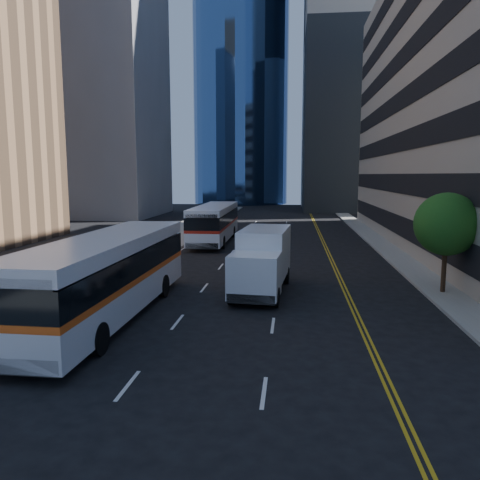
{
  "coord_description": "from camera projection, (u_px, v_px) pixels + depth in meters",
  "views": [
    {
      "loc": [
        1.22,
        -16.53,
        6.13
      ],
      "look_at": [
        -1.43,
        7.1,
        2.8
      ],
      "focal_mm": 35.0,
      "sensor_mm": 36.0,
      "label": 1
    }
  ],
  "objects": [
    {
      "name": "glass_tower",
      "position": [
        241.0,
        9.0,
        96.46
      ],
      "size": [
        20.0,
        20.0,
        80.0
      ],
      "primitive_type": "cylinder",
      "color": "#304F82",
      "rests_on": "ground"
    },
    {
      "name": "bus_rear",
      "position": [
        215.0,
        222.0,
        42.7
      ],
      "size": [
        2.98,
        13.03,
        3.35
      ],
      "rotation": [
        0.0,
        0.0,
        0.01
      ],
      "color": "white",
      "rests_on": "ground"
    },
    {
      "name": "sidewalk_east",
      "position": [
        381.0,
        244.0,
        40.86
      ],
      "size": [
        2.0,
        90.0,
        0.15
      ],
      "primitive_type": "cube",
      "color": "gray",
      "rests_on": "ground"
    },
    {
      "name": "box_truck",
      "position": [
        262.0,
        260.0,
        24.38
      ],
      "size": [
        2.91,
        7.0,
        3.27
      ],
      "rotation": [
        0.0,
        0.0,
        -0.08
      ],
      "color": "white",
      "rests_on": "ground"
    },
    {
      "name": "midrise_west",
      "position": [
        95.0,
        97.0,
        69.09
      ],
      "size": [
        18.0,
        18.0,
        35.0
      ],
      "primitive_type": "cube",
      "color": "gray",
      "rests_on": "ground"
    },
    {
      "name": "sidewalk_west",
      "position": [
        164.0,
        241.0,
        43.01
      ],
      "size": [
        5.0,
        90.0,
        0.15
      ],
      "primitive_type": "cube",
      "color": "gray",
      "rests_on": "ground"
    },
    {
      "name": "office_tower_north",
      "position": [
        391.0,
        37.0,
        81.97
      ],
      "size": [
        30.0,
        28.0,
        60.0
      ],
      "primitive_type": "cube",
      "color": "gray",
      "rests_on": "ground"
    },
    {
      "name": "street_tree",
      "position": [
        447.0,
        224.0,
        23.63
      ],
      "size": [
        3.2,
        3.2,
        5.1
      ],
      "color": "#332114",
      "rests_on": "sidewalk_east"
    },
    {
      "name": "bus_front",
      "position": [
        107.0,
        274.0,
        19.97
      ],
      "size": [
        3.17,
        13.67,
        3.52
      ],
      "rotation": [
        0.0,
        0.0,
        -0.01
      ],
      "color": "silver",
      "rests_on": "ground"
    },
    {
      "name": "ground",
      "position": [
        257.0,
        342.0,
        17.26
      ],
      "size": [
        160.0,
        160.0,
        0.0
      ],
      "primitive_type": "plane",
      "color": "black",
      "rests_on": "ground"
    }
  ]
}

